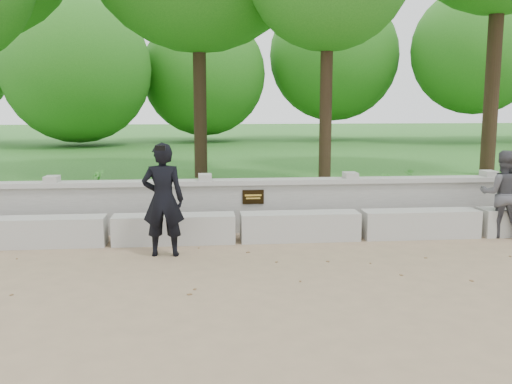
{
  "coord_description": "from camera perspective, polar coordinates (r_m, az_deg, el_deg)",
  "views": [
    {
      "loc": [
        -0.59,
        -6.93,
        2.19
      ],
      "look_at": [
        0.23,
        1.32,
        0.88
      ],
      "focal_mm": 40.0,
      "sensor_mm": 36.0,
      "label": 1
    }
  ],
  "objects": [
    {
      "name": "shrub_c",
      "position": [
        11.14,
        16.06,
        0.34
      ],
      "size": [
        0.81,
        0.8,
        0.68
      ],
      "primitive_type": "imported",
      "rotation": [
        0.0,
        0.0,
        3.82
      ],
      "color": "#39842D",
      "rests_on": "lawn"
    },
    {
      "name": "shrub_d",
      "position": [
        11.89,
        -15.51,
        0.72
      ],
      "size": [
        0.45,
        0.46,
        0.61
      ],
      "primitive_type": "imported",
      "rotation": [
        0.0,
        0.0,
        5.33
      ],
      "color": "#39842D",
      "rests_on": "lawn"
    },
    {
      "name": "lawn",
      "position": [
        21.04,
        -4.07,
        3.29
      ],
      "size": [
        40.0,
        22.0,
        0.25
      ],
      "primitive_type": "cube",
      "color": "#28661D",
      "rests_on": "ground"
    },
    {
      "name": "shrub_b",
      "position": [
        10.92,
        12.81,
        0.14
      ],
      "size": [
        0.42,
        0.44,
        0.62
      ],
      "primitive_type": "imported",
      "rotation": [
        0.0,
        0.0,
        2.13
      ],
      "color": "#39842D",
      "rests_on": "lawn"
    },
    {
      "name": "parapet_wall",
      "position": [
        9.7,
        -2.13,
        -1.3
      ],
      "size": [
        12.5,
        0.35,
        0.9
      ],
      "color": "#ACAAA2",
      "rests_on": "ground"
    },
    {
      "name": "visitor_left",
      "position": [
        10.13,
        23.41,
        -0.18
      ],
      "size": [
        0.84,
        0.76,
        1.43
      ],
      "color": "#46464B",
      "rests_on": "ground"
    },
    {
      "name": "ground",
      "position": [
        7.29,
        -0.82,
        -8.53
      ],
      "size": [
        80.0,
        80.0,
        0.0
      ],
      "primitive_type": "plane",
      "color": "#957B5B",
      "rests_on": "ground"
    },
    {
      "name": "concrete_bench",
      "position": [
        9.07,
        -1.84,
        -3.57
      ],
      "size": [
        11.9,
        0.45,
        0.45
      ],
      "color": "#B7B4AD",
      "rests_on": "ground"
    },
    {
      "name": "man_main",
      "position": [
        8.23,
        -9.28,
        -0.76
      ],
      "size": [
        0.62,
        0.55,
        1.64
      ],
      "color": "black",
      "rests_on": "ground"
    }
  ]
}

